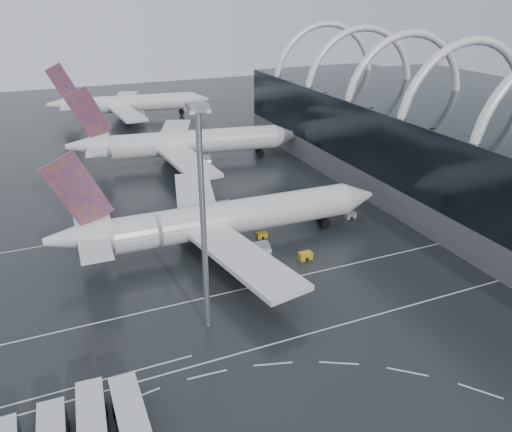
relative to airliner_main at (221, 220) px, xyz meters
name	(u,v)px	position (x,y,z in m)	size (l,w,h in m)	color
ground	(262,336)	(-3.78, -27.10, -5.24)	(420.00, 420.00, 0.00)	black
terminal	(499,162)	(57.78, -7.27, 5.63)	(42.00, 160.00, 34.90)	#585A5D
lane_marking_near	(269,345)	(-3.78, -29.10, -5.24)	(120.00, 0.25, 0.01)	silver
lane_marking_mid	(232,292)	(-3.78, -15.10, -5.24)	(120.00, 0.25, 0.01)	silver
lane_marking_far	(183,222)	(-3.78, 12.90, -5.24)	(120.00, 0.25, 0.01)	silver
bus_bay_line_north	(78,387)	(-27.78, -27.10, -5.24)	(28.00, 0.25, 0.01)	silver
airliner_main	(221,220)	(0.00, 0.00, 0.00)	(61.65, 54.23, 20.93)	silver
airliner_gate_b	(184,143)	(7.02, 49.65, 0.18)	(62.39, 55.57, 21.67)	silver
airliner_gate_c	(128,104)	(2.34, 107.98, -0.12)	(57.58, 52.72, 20.50)	silver
bus_row_near_d	(134,429)	(-22.99, -37.75, -3.43)	(3.26, 13.42, 3.30)	#20133D
floodlight_mast	(202,196)	(-9.80, -21.76, 14.34)	(2.39, 2.39, 31.13)	gray
gse_cart_belly_a	(305,256)	(11.77, -10.40, -4.59)	(2.37, 1.40, 1.29)	gold
gse_cart_belly_c	(266,273)	(3.18, -12.71, -4.73)	(1.89, 1.12, 1.03)	gold
gse_cart_belly_d	(350,215)	(28.45, 1.16, -4.62)	(2.29, 1.35, 1.25)	slate
gse_cart_belly_e	(262,235)	(8.09, 0.13, -4.71)	(1.96, 1.16, 1.07)	gold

